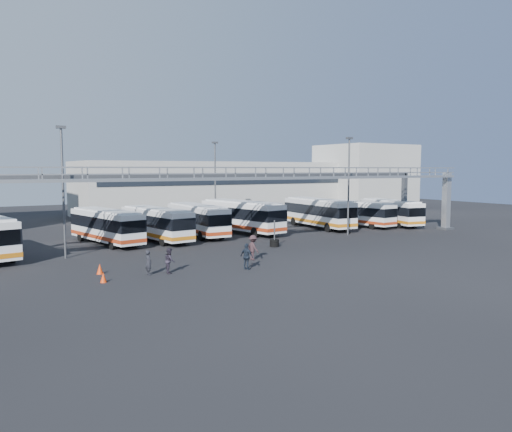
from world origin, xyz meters
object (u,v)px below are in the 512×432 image
light_pole_mid (349,181)px  bus_5 (242,215)px  cone_right (100,269)px  cone_left (103,277)px  bus_4 (197,219)px  tire_stack (274,242)px  light_pole_back (215,179)px  pedestrian_b (170,261)px  pedestrian_a (149,263)px  pedestrian_d (247,257)px  light_pole_left (63,185)px  bus_9 (391,211)px  bus_8 (358,212)px  bus_2 (106,225)px  bus_3 (156,223)px  bus_7 (319,212)px  pedestrian_c (253,248)px

light_pole_mid → bus_5: (-8.68, 7.30, -3.80)m
cone_right → cone_left: bearing=-99.3°
bus_4 → tire_stack: (2.88, -10.18, -1.40)m
light_pole_back → pedestrian_b: size_ratio=6.07×
pedestrian_a → pedestrian_d: size_ratio=0.90×
pedestrian_a → cone_right: pedestrian_a is taller
light_pole_left → bus_9: 39.30m
bus_4 → pedestrian_a: bearing=-123.3°
bus_5 → bus_8: bus_5 is taller
pedestrian_a → pedestrian_b: bearing=-98.4°
bus_2 → bus_3: size_ratio=1.00×
bus_7 → cone_left: bus_7 is taller
bus_5 → pedestrian_c: size_ratio=6.15×
bus_5 → pedestrian_b: bus_5 is taller
bus_3 → pedestrian_a: size_ratio=6.59×
bus_5 → bus_9: (19.62, -2.82, -0.20)m
pedestrian_d → bus_4: bearing=-33.6°
light_pole_mid → pedestrian_b: bearing=-160.1°
bus_8 → pedestrian_b: bus_8 is taller
bus_4 → bus_3: bearing=-165.0°
light_pole_back → pedestrian_c: 24.00m
bus_3 → pedestrian_d: bus_3 is taller
bus_9 → cone_left: bearing=-149.0°
pedestrian_b → light_pole_left: bearing=42.8°
bus_8 → bus_9: bearing=-20.0°
bus_9 → pedestrian_b: bearing=-147.5°
pedestrian_a → tire_stack: 14.77m
bus_2 → pedestrian_c: size_ratio=5.65×
light_pole_left → bus_5: 20.67m
bus_8 → light_pole_back: bearing=142.2°
bus_3 → cone_left: size_ratio=17.05×
bus_2 → pedestrian_a: size_ratio=6.59×
bus_2 → bus_8: 29.89m
light_pole_left → light_pole_back: (20.00, 14.00, 0.00)m
light_pole_mid → cone_right: bearing=-167.0°
bus_4 → pedestrian_d: (-4.33, -17.68, -0.89)m
light_pole_left → cone_left: light_pole_left is taller
light_pole_left → cone_left: bearing=-87.7°
light_pole_back → bus_9: (18.94, -10.51, -4.00)m
bus_7 → pedestrian_c: (-17.18, -13.78, -0.95)m
bus_9 → tire_stack: bus_9 is taller
bus_8 → pedestrian_d: bus_8 is taller
bus_2 → bus_4: 9.56m
bus_5 → tire_stack: bus_5 is taller
bus_2 → pedestrian_b: bus_2 is taller
light_pole_left → bus_8: light_pole_left is taller
bus_8 → cone_right: 35.80m
pedestrian_a → cone_left: bearing=97.3°
bus_3 → bus_7: 20.00m
bus_7 → bus_8: size_ratio=1.13×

